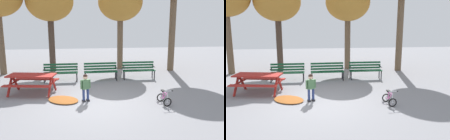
% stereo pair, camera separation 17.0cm
% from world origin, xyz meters
% --- Properties ---
extents(ground, '(36.00, 36.00, 0.00)m').
position_xyz_m(ground, '(0.00, 0.00, 0.00)').
color(ground, gray).
extents(picnic_table, '(2.01, 1.63, 0.79)m').
position_xyz_m(picnic_table, '(-2.33, 1.65, 0.59)').
color(picnic_table, maroon).
rests_on(picnic_table, ground).
extents(park_bench_far_left, '(1.60, 0.46, 0.85)m').
position_xyz_m(park_bench_far_left, '(-1.37, 3.45, 0.51)').
color(park_bench_far_left, '#144728').
rests_on(park_bench_far_left, ground).
extents(park_bench_left, '(1.61, 0.48, 0.85)m').
position_xyz_m(park_bench_left, '(0.53, 3.45, 0.51)').
color(park_bench_left, '#144728').
rests_on(park_bench_left, ground).
extents(park_bench_right, '(1.60, 0.47, 0.85)m').
position_xyz_m(park_bench_right, '(2.43, 3.51, 0.51)').
color(park_bench_right, '#144728').
rests_on(park_bench_right, ground).
extents(child_standing, '(0.36, 0.23, 0.99)m').
position_xyz_m(child_standing, '(-0.27, 0.43, 0.58)').
color(child_standing, navy).
rests_on(child_standing, ground).
extents(kids_bicycle, '(0.41, 0.59, 0.54)m').
position_xyz_m(kids_bicycle, '(2.39, -0.21, 0.20)').
color(kids_bicycle, black).
rests_on(kids_bicycle, ground).
extents(leaf_pile, '(1.48, 1.43, 0.07)m').
position_xyz_m(leaf_pile, '(-1.07, 0.60, 0.04)').
color(leaf_pile, '#9E5623').
rests_on(leaf_pile, ground).
extents(tree_left, '(2.60, 2.60, 5.04)m').
position_xyz_m(tree_left, '(-2.03, 6.02, 3.88)').
color(tree_left, '#423328').
rests_on(tree_left, ground).
extents(tree_center, '(2.60, 2.60, 5.05)m').
position_xyz_m(tree_center, '(1.96, 6.25, 3.90)').
color(tree_center, brown).
rests_on(tree_center, ground).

